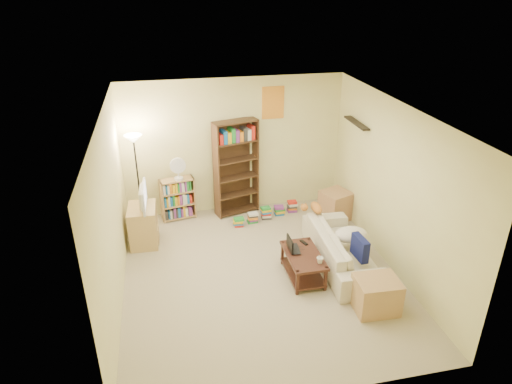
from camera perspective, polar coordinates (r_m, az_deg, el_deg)
The scene contains 19 objects.
room at distance 6.17m, azimuth 0.65°, elevation 2.12°, with size 4.50×4.54×2.52m.
sofa at distance 7.18m, azimuth 10.75°, elevation -6.91°, with size 0.80×1.93×0.56m, color beige.
navy_pillow at distance 6.76m, azimuth 12.86°, elevation -6.81°, with size 0.37×0.11×0.33m, color #12184F.
cream_blanket at distance 7.16m, azimuth 11.78°, elevation -5.24°, with size 0.51×0.37×0.22m, color silver.
tabby_cat at distance 7.53m, azimuth 7.28°, elevation -1.93°, with size 0.44×0.17×0.15m.
coffee_table at distance 6.83m, azimuth 5.92°, elevation -8.75°, with size 0.50×0.88×0.39m.
laptop at distance 6.83m, azimuth 5.26°, elevation -7.10°, with size 0.23×0.33×0.02m, color black.
laptop_screen at distance 6.75m, azimuth 4.26°, elevation -6.48°, with size 0.01×0.29×0.20m, color white.
mug at distance 6.56m, azimuth 8.00°, elevation -8.44°, with size 0.11×0.11×0.09m, color white.
tv_remote at distance 7.00m, azimuth 6.00°, elevation -6.29°, with size 0.05×0.16×0.02m, color black.
tv_stand at distance 7.78m, azimuth -13.90°, elevation -4.07°, with size 0.44×0.62×0.66m, color tan.
television at distance 7.54m, azimuth -14.31°, elevation -0.58°, with size 0.11×0.68×0.39m, color black.
tall_bookshelf at distance 8.29m, azimuth -2.50°, elevation 3.29°, with size 0.85×0.47×1.79m.
short_bookshelf at distance 8.42m, azimuth -9.73°, elevation -0.84°, with size 0.64×0.35×0.78m.
desk_fan at distance 8.13m, azimuth -9.73°, elevation 3.00°, with size 0.28×0.16×0.42m.
floor_lamp at distance 7.83m, azimuth -14.86°, elevation 4.47°, with size 0.29×0.29×1.73m.
side_table at distance 8.45m, azimuth 9.90°, elevation -1.66°, with size 0.47×0.47×0.54m, color tan.
end_cabinet at distance 6.40m, azimuth 14.78°, elevation -12.31°, with size 0.56×0.47×0.47m, color tan.
book_stacks at distance 8.42m, azimuth 1.43°, elevation -2.68°, with size 1.29×0.50×0.23m.
Camera 1 is at (-1.25, -5.52, 4.07)m, focal length 32.00 mm.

